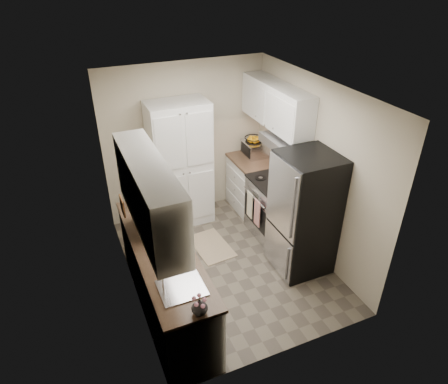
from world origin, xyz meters
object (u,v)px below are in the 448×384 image
(wine_bottle, at_px, (132,197))
(microwave, at_px, (152,217))
(toaster_oven, at_px, (255,148))
(electric_range, at_px, (275,207))
(refrigerator, at_px, (304,214))
(pantry_cabinet, at_px, (180,165))

(wine_bottle, bearing_deg, microwave, -76.81)
(microwave, relative_size, wine_bottle, 1.60)
(microwave, height_order, wine_bottle, wine_bottle)
(toaster_oven, bearing_deg, wine_bottle, -159.25)
(electric_range, bearing_deg, toaster_oven, 83.00)
(refrigerator, height_order, wine_bottle, refrigerator)
(electric_range, relative_size, wine_bottle, 3.36)
(refrigerator, bearing_deg, toaster_oven, 85.07)
(refrigerator, distance_m, microwave, 1.97)
(refrigerator, distance_m, toaster_oven, 1.76)
(wine_bottle, relative_size, toaster_oven, 0.80)
(toaster_oven, bearing_deg, refrigerator, -94.43)
(refrigerator, height_order, microwave, refrigerator)
(pantry_cabinet, relative_size, toaster_oven, 4.78)
(pantry_cabinet, height_order, wine_bottle, pantry_cabinet)
(electric_range, distance_m, toaster_oven, 1.10)
(pantry_cabinet, relative_size, refrigerator, 1.18)
(electric_range, relative_size, toaster_oven, 2.70)
(electric_range, xyz_separation_m, wine_bottle, (-2.08, 0.13, 0.61))
(pantry_cabinet, height_order, electric_range, pantry_cabinet)
(microwave, bearing_deg, pantry_cabinet, -35.08)
(pantry_cabinet, distance_m, wine_bottle, 1.21)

